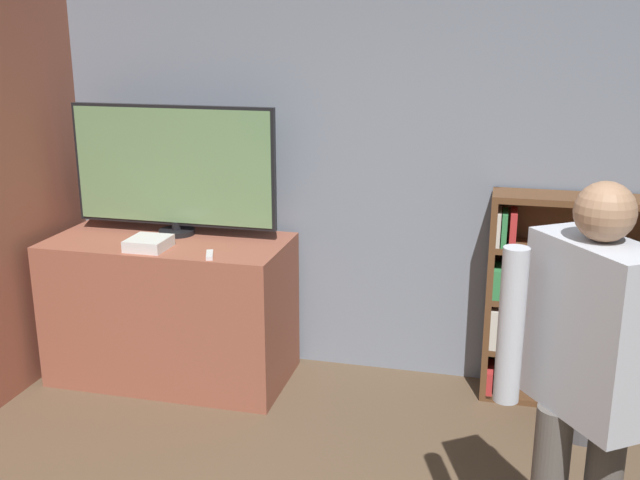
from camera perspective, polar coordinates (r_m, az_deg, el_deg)
The scene contains 8 objects.
wall_back at distance 4.45m, azimuth 5.96°, elevation 6.31°, with size 6.15×0.09×2.70m.
tv_ledge at distance 4.66m, azimuth -11.23°, elevation -5.17°, with size 1.42×0.69×0.87m.
television at distance 4.54m, azimuth -11.11°, elevation 5.37°, with size 1.27×0.22×0.78m.
game_console at distance 4.35m, azimuth -12.92°, elevation -0.25°, with size 0.22×0.23×0.06m.
remote_loose at distance 4.15m, azimuth -8.41°, elevation -1.13°, with size 0.08×0.14×0.02m.
bookshelf at distance 4.45m, azimuth 17.79°, elevation -4.56°, with size 0.98×0.28×1.21m.
person at distance 2.74m, azimuth 19.73°, elevation -9.39°, with size 0.62×0.51×1.62m.
waste_bin at distance 4.29m, azimuth 19.56°, elevation -11.65°, with size 0.30×0.30×0.34m.
Camera 1 is at (0.62, -1.59, 2.09)m, focal length 42.00 mm.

